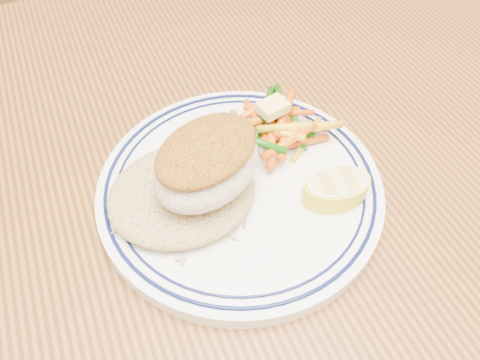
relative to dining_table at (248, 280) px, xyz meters
name	(u,v)px	position (x,y,z in m)	size (l,w,h in m)	color
dining_table	(248,280)	(0.00, 0.00, 0.00)	(1.50, 0.90, 0.75)	#542D10
plate	(240,188)	(0.01, 0.03, 0.11)	(0.25, 0.25, 0.02)	white
rice_pilaf	(182,191)	(-0.04, 0.04, 0.12)	(0.12, 0.11, 0.02)	#A18450
fish_fillet	(207,163)	(-0.02, 0.03, 0.15)	(0.12, 0.11, 0.05)	beige
vegetable_pile	(277,126)	(0.06, 0.07, 0.13)	(0.11, 0.10, 0.03)	#DB560A
butter_pat	(273,107)	(0.06, 0.08, 0.15)	(0.03, 0.02, 0.01)	#FCDA7B
lemon_wedge	(336,188)	(0.07, -0.01, 0.12)	(0.06, 0.06, 0.02)	yellow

